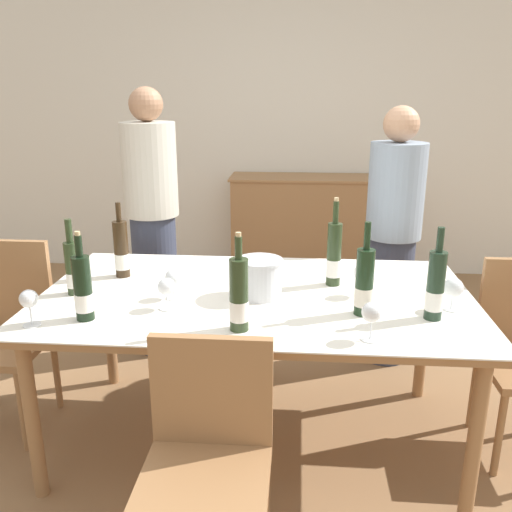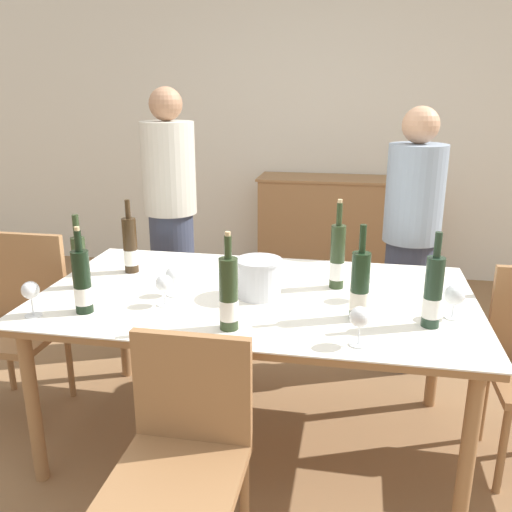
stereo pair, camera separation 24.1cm
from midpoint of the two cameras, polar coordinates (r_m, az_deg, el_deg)
name	(u,v)px [view 1 (the left image)]	position (r m, az deg, el deg)	size (l,w,h in m)	color
ground_plane	(256,437)	(2.84, -2.56, -18.57)	(12.00, 12.00, 0.00)	olive
back_wall	(280,119)	(4.98, 1.13, 14.27)	(8.00, 0.10, 2.80)	silver
sideboard_cabinet	(308,229)	(4.82, 4.03, 2.88)	(1.36, 0.46, 0.93)	#996B42
dining_table	(256,306)	(2.49, -2.78, -5.34)	(1.95, 1.12, 0.76)	#996B42
ice_bucket	(260,277)	(2.41, -2.48, -2.23)	(0.21, 0.21, 0.17)	silver
wine_bottle_0	(121,251)	(2.77, -16.44, 0.51)	(0.07, 0.07, 0.37)	#332314
wine_bottle_1	(73,268)	(2.60, -21.28, -1.26)	(0.07, 0.07, 0.35)	#28381E
wine_bottle_2	(83,290)	(2.31, -20.65, -3.38)	(0.07, 0.07, 0.37)	black
wine_bottle_3	(364,284)	(2.23, 8.32, -2.96)	(0.08, 0.08, 0.39)	black
wine_bottle_4	(435,287)	(2.24, 15.48, -3.23)	(0.07, 0.07, 0.38)	#1E3323
wine_bottle_5	(334,256)	(2.55, 5.54, 0.00)	(0.07, 0.07, 0.42)	#28381E
wine_bottle_6	(239,297)	(2.07, -5.15, -4.35)	(0.07, 0.07, 0.39)	#28381E
wine_glass_0	(453,289)	(2.37, 17.35, -3.34)	(0.08, 0.08, 0.14)	white
wine_glass_1	(173,279)	(2.43, -11.54, -2.42)	(0.07, 0.07, 0.13)	white
wine_glass_2	(166,288)	(2.32, -12.36, -3.37)	(0.07, 0.07, 0.14)	white
wine_glass_3	(29,300)	(2.33, -25.58, -4.30)	(0.07, 0.07, 0.15)	white
wine_glass_4	(363,273)	(2.43, 8.42, -1.88)	(0.08, 0.08, 0.15)	white
wine_glass_5	(372,314)	(2.01, 8.75, -6.10)	(0.08, 0.08, 0.15)	white
chair_left_end	(6,323)	(3.06, -26.96, -6.38)	(0.42, 0.42, 0.94)	#996B42
chair_near_front	(207,451)	(1.92, -8.95, -19.69)	(0.42, 0.42, 0.87)	#996B42
person_host	(153,226)	(3.46, -12.78, 3.11)	(0.33, 0.33, 1.67)	#383F56
person_guest_left	(392,239)	(3.34, 12.19, 1.69)	(0.33, 0.33, 1.57)	#383F56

